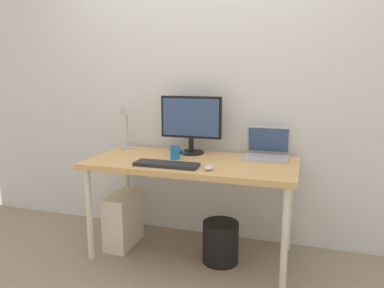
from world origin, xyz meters
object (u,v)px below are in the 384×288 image
at_px(wastebasket, 220,242).
at_px(computer_tower, 123,220).
at_px(mouse, 209,168).
at_px(desk_lamp, 125,115).
at_px(monitor, 191,121).
at_px(coffee_mug, 175,153).
at_px(laptop, 267,150).
at_px(keyboard, 167,164).
at_px(desk, 192,168).

bearing_deg(wastebasket, computer_tower, 177.76).
bearing_deg(mouse, desk_lamp, 151.69).
height_order(monitor, mouse, monitor).
bearing_deg(coffee_mug, monitor, 77.45).
bearing_deg(laptop, keyboard, -143.82).
relative_size(desk, monitor, 3.09).
height_order(coffee_mug, computer_tower, coffee_mug).
xyz_separation_m(monitor, mouse, (0.26, -0.45, -0.24)).
relative_size(laptop, desk_lamp, 0.78).
bearing_deg(computer_tower, desk_lamp, 108.77).
relative_size(desk, computer_tower, 3.55).
distance_m(keyboard, coffee_mug, 0.21).
xyz_separation_m(desk, monitor, (-0.08, 0.22, 0.31)).
height_order(mouse, coffee_mug, coffee_mug).
relative_size(desk_lamp, mouse, 4.56).
bearing_deg(coffee_mug, desk, 1.43).
bearing_deg(mouse, computer_tower, 164.18).
relative_size(desk, mouse, 16.58).
distance_m(keyboard, computer_tower, 0.73).
bearing_deg(keyboard, mouse, -2.61).
xyz_separation_m(desk, laptop, (0.51, 0.24, 0.12)).
height_order(monitor, computer_tower, monitor).
bearing_deg(monitor, keyboard, -94.70).
distance_m(keyboard, wastebasket, 0.71).
distance_m(desk, laptop, 0.57).
relative_size(keyboard, computer_tower, 1.05).
bearing_deg(desk, monitor, 109.35).
xyz_separation_m(monitor, keyboard, (-0.04, -0.43, -0.24)).
relative_size(desk, keyboard, 3.39).
relative_size(desk, laptop, 4.66).
bearing_deg(computer_tower, laptop, 13.30).
bearing_deg(wastebasket, laptop, 45.87).
bearing_deg(desk, coffee_mug, -178.57).
xyz_separation_m(desk_lamp, computer_tower, (0.08, -0.24, -0.81)).
xyz_separation_m(desk_lamp, wastebasket, (0.88, -0.27, -0.87)).
distance_m(desk, computer_tower, 0.73).
height_order(monitor, coffee_mug, monitor).
distance_m(desk_lamp, wastebasket, 1.26).
bearing_deg(monitor, mouse, -59.49).
bearing_deg(wastebasket, desk, 168.95).
relative_size(mouse, computer_tower, 0.21).
bearing_deg(wastebasket, keyboard, -153.88).
bearing_deg(desk_lamp, keyboard, -39.23).
relative_size(monitor, keyboard, 1.10).
bearing_deg(monitor, coffee_mug, -102.55).
bearing_deg(keyboard, computer_tower, 156.21).
height_order(desk, coffee_mug, coffee_mug).
bearing_deg(wastebasket, desk_lamp, 163.08).
bearing_deg(keyboard, monitor, 85.30).
distance_m(desk, monitor, 0.39).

